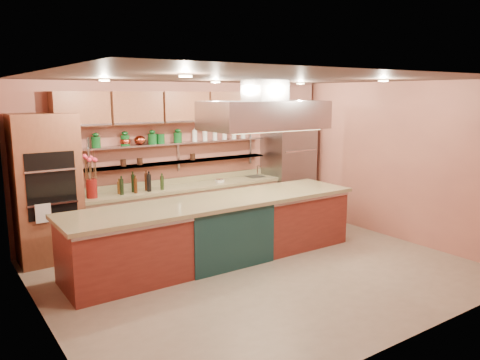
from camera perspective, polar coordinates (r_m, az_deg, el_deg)
floor at (r=7.11m, az=2.38°, el=-10.96°), size 6.00×5.00×0.02m
ceiling at (r=6.62m, az=2.57°, el=12.31°), size 6.00×5.00×0.02m
wall_back at (r=8.83m, az=-7.33°, el=2.66°), size 6.00×0.04×2.80m
wall_front at (r=5.00m, az=19.97°, el=-3.88°), size 6.00×0.04×2.80m
wall_left at (r=5.51m, az=-23.39°, el=-2.84°), size 0.04×5.00×2.80m
wall_right at (r=8.84m, az=18.23°, el=2.23°), size 0.04×5.00×2.80m
oven_stack at (r=7.76m, az=-22.47°, el=-1.01°), size 0.95×0.64×2.30m
refrigerator at (r=9.88m, az=5.91°, el=1.46°), size 0.95×0.72×2.10m
back_counter at (r=8.72m, az=-6.58°, el=-3.69°), size 3.84×0.64×0.93m
wall_shelf_lower at (r=8.70m, az=-7.22°, el=2.21°), size 3.60×0.26×0.03m
wall_shelf_upper at (r=8.65m, az=-7.28°, el=4.50°), size 3.60×0.26×0.03m
upper_cabinets at (r=8.59m, az=-6.92°, el=8.81°), size 4.60×0.36×0.55m
range_hood at (r=7.56m, az=3.01°, el=7.90°), size 2.00×1.00×0.45m
ceiling_downlights at (r=6.78m, az=1.53°, el=12.02°), size 4.00×2.80×0.02m
island at (r=7.35m, az=-2.74°, el=-6.13°), size 4.69×1.02×0.98m
flower_vase at (r=7.90m, az=-17.63°, el=-1.00°), size 0.18×0.18×0.31m
oil_bottle_cluster at (r=8.18m, az=-11.95°, el=-0.47°), size 0.89×0.43×0.27m
kitchen_scale at (r=8.91m, az=-2.51°, el=0.00°), size 0.16×0.14×0.08m
bar_faucet at (r=9.52m, az=2.11°, el=1.09°), size 0.04×0.04×0.22m
copper_kettle at (r=8.32m, az=-12.11°, el=4.77°), size 0.20×0.20×0.16m
green_canister at (r=8.47m, az=-9.64°, el=4.99°), size 0.17×0.17×0.17m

